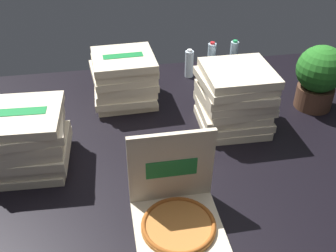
% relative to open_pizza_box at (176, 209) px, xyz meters
% --- Properties ---
extents(ground_plane, '(3.20, 2.40, 0.02)m').
position_rel_open_pizza_box_xyz_m(ground_plane, '(0.09, 0.49, -0.10)').
color(ground_plane, black).
extents(open_pizza_box, '(0.40, 0.41, 0.43)m').
position_rel_open_pizza_box_xyz_m(open_pizza_box, '(0.00, 0.00, 0.00)').
color(open_pizza_box, beige).
rests_on(open_pizza_box, ground_plane).
extents(pizza_stack_right_far, '(0.44, 0.43, 0.39)m').
position_rel_open_pizza_box_xyz_m(pizza_stack_right_far, '(0.51, 0.74, 0.11)').
color(pizza_stack_right_far, beige).
rests_on(pizza_stack_right_far, ground_plane).
extents(pizza_stack_left_far, '(0.45, 0.44, 0.34)m').
position_rel_open_pizza_box_xyz_m(pizza_stack_left_far, '(-0.14, 1.16, 0.08)').
color(pizza_stack_left_far, beige).
rests_on(pizza_stack_left_far, ground_plane).
extents(pizza_stack_center_near, '(0.44, 0.44, 0.34)m').
position_rel_open_pizza_box_xyz_m(pizza_stack_center_near, '(-0.71, 0.56, 0.08)').
color(pizza_stack_center_near, beige).
rests_on(pizza_stack_center_near, ground_plane).
extents(ice_bucket, '(0.31, 0.31, 0.13)m').
position_rel_open_pizza_box_xyz_m(ice_bucket, '(0.63, 1.32, -0.02)').
color(ice_bucket, '#B7BABF').
rests_on(ice_bucket, ground_plane).
extents(water_bottle_0, '(0.07, 0.07, 0.22)m').
position_rel_open_pizza_box_xyz_m(water_bottle_0, '(0.59, 1.55, 0.02)').
color(water_bottle_0, silver).
rests_on(water_bottle_0, ground_plane).
extents(water_bottle_1, '(0.07, 0.07, 0.22)m').
position_rel_open_pizza_box_xyz_m(water_bottle_1, '(0.78, 1.55, 0.02)').
color(water_bottle_1, silver).
rests_on(water_bottle_1, ground_plane).
extents(water_bottle_2, '(0.07, 0.07, 0.22)m').
position_rel_open_pizza_box_xyz_m(water_bottle_2, '(0.38, 1.44, 0.02)').
color(water_bottle_2, silver).
rests_on(water_bottle_2, ground_plane).
extents(potted_plant, '(0.31, 0.31, 0.44)m').
position_rel_open_pizza_box_xyz_m(potted_plant, '(1.12, 0.86, 0.15)').
color(potted_plant, '#513323').
rests_on(potted_plant, ground_plane).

